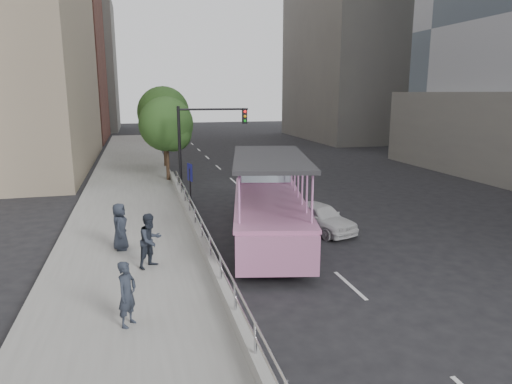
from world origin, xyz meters
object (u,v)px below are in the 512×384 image
Objects in this scene: pedestrian_near at (127,294)px; street_tree_near at (168,126)px; pedestrian_mid at (150,240)px; traffic_signal at (200,135)px; street_tree_far at (165,114)px; duck_boat at (268,204)px; pedestrian_far at (120,227)px; car at (319,217)px; parking_sign at (190,183)px.

street_tree_near is (2.40, 19.35, 2.69)m from pedestrian_near.
pedestrian_mid is 15.83m from street_tree_near.
street_tree_near is at bearing 114.98° from traffic_signal.
traffic_signal is 0.81× the size of street_tree_far.
pedestrian_near is 0.32× the size of traffic_signal.
duck_boat is 12.87m from street_tree_near.
street_tree_near reaches higher than pedestrian_far.
pedestrian_near is at bearing -140.26° from pedestrian_mid.
car is 0.72× the size of traffic_signal.
street_tree_far reaches higher than parking_sign.
pedestrian_near is at bearing -104.40° from parking_sign.
pedestrian_far is 19.94m from street_tree_far.
traffic_signal is at bearing -14.56° from pedestrian_far.
pedestrian_near is at bearing -167.85° from pedestrian_far.
pedestrian_far reaches higher than pedestrian_near.
duck_boat is 9.19m from traffic_signal.
street_tree_far reaches higher than car.
street_tree_far is at bearing 98.43° from traffic_signal.
street_tree_near is at bearing 26.53° from pedestrian_near.
pedestrian_near is 3.90m from pedestrian_mid.
duck_boat reaches higher than pedestrian_mid.
street_tree_far is (2.94, 19.47, 3.14)m from pedestrian_far.
parking_sign is at bearing 126.50° from duck_boat.
car is at bearing -16.19° from pedestrian_mid.
street_tree_near is at bearing -91.91° from street_tree_far.
street_tree_far is (2.60, 25.35, 3.17)m from pedestrian_near.
duck_boat is 2.13× the size of traffic_signal.
pedestrian_near is (-5.63, -7.14, -0.20)m from duck_boat.
traffic_signal is (3.31, 12.09, 2.29)m from pedestrian_mid.
street_tree_near is at bearing -2.69° from pedestrian_far.
duck_boat is 9.10m from pedestrian_near.
duck_boat is 4.75m from parking_sign.
pedestrian_mid is 12.74m from traffic_signal.
pedestrian_mid is 2.29m from pedestrian_far.
car is 2.14× the size of pedestrian_far.
traffic_signal reaches higher than pedestrian_near.
street_tree_far is at bearing 88.09° from street_tree_near.
duck_boat is 1.72× the size of street_tree_far.
pedestrian_far is 0.34× the size of traffic_signal.
car is 10.12m from traffic_signal.
traffic_signal reaches higher than parking_sign.
car is at bearing -65.83° from traffic_signal.
pedestrian_mid is at bearing -95.09° from street_tree_far.
street_tree_far is at bearing 90.85° from parking_sign.
parking_sign is (-5.16, 3.88, 1.02)m from car.
pedestrian_mid is at bearing -96.31° from street_tree_near.
traffic_signal is (4.34, 10.04, 2.33)m from pedestrian_far.
parking_sign is at bearing -89.15° from street_tree_far.
street_tree_near is 0.89× the size of street_tree_far.
pedestrian_mid is 0.28× the size of street_tree_far.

